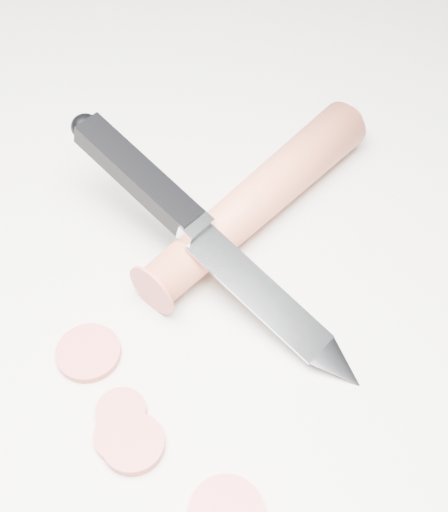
{
  "coord_description": "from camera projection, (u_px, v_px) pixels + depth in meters",
  "views": [
    {
      "loc": [
        0.07,
        -0.22,
        0.37
      ],
      "look_at": [
        0.05,
        0.06,
        0.02
      ],
      "focal_mm": 50.0,
      "sensor_mm": 36.0,
      "label": 1
    }
  ],
  "objects": [
    {
      "name": "ground",
      "position": [
        130.0,
        352.0,
        0.43
      ],
      "size": [
        2.4,
        2.4,
        0.0
      ],
      "primitive_type": "plane",
      "color": "beige",
      "rests_on": "ground"
    },
    {
      "name": "carrot",
      "position": [
        258.0,
        199.0,
        0.48
      ],
      "size": [
        0.15,
        0.18,
        0.03
      ],
      "primitive_type": "cylinder",
      "rotation": [
        1.57,
        0.0,
        -0.67
      ],
      "color": "#CD5A39",
      "rests_on": "ground"
    },
    {
      "name": "carrot_slice_1",
      "position": [
        133.0,
        444.0,
        0.39
      ],
      "size": [
        0.03,
        0.03,
        0.01
      ],
      "primitive_type": "cylinder",
      "color": "#C24D47",
      "rests_on": "ground"
    },
    {
      "name": "carrot_slice_2",
      "position": [
        123.0,
        436.0,
        0.39
      ],
      "size": [
        0.03,
        0.03,
        0.01
      ],
      "primitive_type": "cylinder",
      "color": "#C24D47",
      "rests_on": "ground"
    },
    {
      "name": "carrot_slice_3",
      "position": [
        121.0,
        412.0,
        0.4
      ],
      "size": [
        0.03,
        0.03,
        0.01
      ],
      "primitive_type": "cylinder",
      "color": "#C24D47",
      "rests_on": "ground"
    },
    {
      "name": "carrot_slice_5",
      "position": [
        88.0,
        353.0,
        0.43
      ],
      "size": [
        0.04,
        0.04,
        0.01
      ],
      "primitive_type": "cylinder",
      "color": "#C24D47",
      "rests_on": "ground"
    },
    {
      "name": "kitchen_knife",
      "position": [
        212.0,
        240.0,
        0.43
      ],
      "size": [
        0.2,
        0.17,
        0.07
      ],
      "primitive_type": null,
      "color": "silver",
      "rests_on": "ground"
    }
  ]
}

